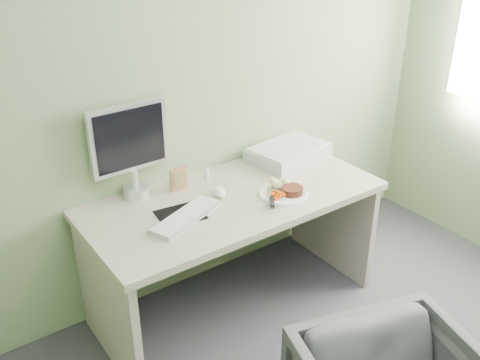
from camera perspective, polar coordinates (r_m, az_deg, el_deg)
wall_back at (r=2.92m, az=-5.06°, el=11.97°), size 3.50×0.00×3.50m
desk at (r=2.95m, az=-0.69°, el=-4.83°), size 1.60×0.75×0.73m
plate at (r=2.87m, az=4.61°, el=-1.49°), size 0.27×0.27×0.01m
steak at (r=2.86m, az=5.60°, el=-1.11°), size 0.15×0.15×0.04m
potato_pile at (r=2.90m, az=4.28°, el=-0.25°), size 0.14×0.12×0.06m
carrot_heap at (r=2.81m, az=4.05°, el=-1.42°), size 0.08×0.08×0.04m
steak_knife at (r=2.78m, az=3.39°, el=-2.00°), size 0.17×0.22×0.02m
mousepad at (r=2.70m, az=-6.39°, el=-3.71°), size 0.25×0.23×0.00m
keyboard at (r=2.65m, az=-5.78°, el=-3.88°), size 0.43×0.27×0.02m
computer_mouse at (r=2.85m, az=-2.21°, el=-1.30°), size 0.10×0.13×0.04m
photo_frame at (r=2.91m, az=-6.54°, el=0.12°), size 0.11×0.02×0.13m
eyedrop_bottle at (r=3.03m, az=-3.54°, el=0.71°), size 0.03×0.03×0.07m
scanner at (r=3.29m, az=5.18°, el=2.94°), size 0.52×0.38×0.07m
monitor at (r=2.80m, az=-11.65°, el=3.60°), size 0.43×0.13×0.51m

